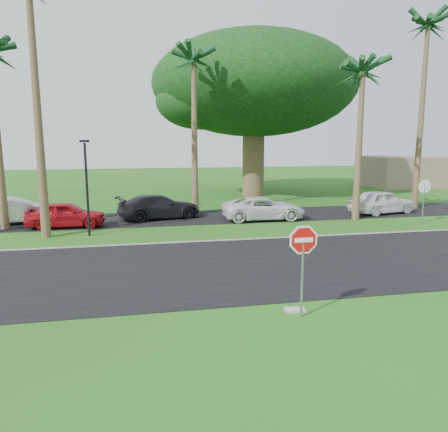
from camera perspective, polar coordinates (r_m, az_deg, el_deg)
name	(u,v)px	position (r m, az deg, el deg)	size (l,w,h in m)	color
ground	(253,282)	(14.61, 3.82, -8.64)	(120.00, 120.00, 0.00)	#234C13
road	(239,265)	(16.46, 1.97, -6.44)	(120.00, 8.00, 0.02)	black
parking_strip	(199,217)	(26.52, -3.32, -0.14)	(120.00, 5.00, 0.02)	black
curb	(219,241)	(20.28, -0.70, -3.22)	(120.00, 0.12, 0.06)	gray
stop_sign_near	(303,252)	(11.53, 10.28, -4.66)	(1.05, 0.07, 2.62)	gray
stop_sign_far	(424,192)	(26.66, 24.69, 2.85)	(1.05, 0.07, 2.62)	gray
palm_center	(194,64)	(27.96, -3.99, 19.22)	(5.00, 5.00, 10.50)	brown
palm_right_near	(363,75)	(26.81, 17.67, 17.09)	(5.00, 5.00, 9.50)	brown
palm_right_far	(428,30)	(33.05, 25.08, 21.17)	(5.00, 5.00, 13.00)	brown
canopy_tree	(254,86)	(36.91, 3.96, 16.62)	(16.50, 16.50, 13.12)	brown
streetlight_right	(87,182)	(22.06, -17.51, 4.29)	(0.45, 0.25, 4.64)	black
building_far	(415,171)	(48.22, 23.67, 5.38)	(10.00, 6.00, 3.00)	gray
car_silver	(17,211)	(26.90, -25.46, 0.58)	(1.53, 4.40, 1.45)	silver
car_red	(66,215)	(24.78, -19.96, 0.16)	(1.64, 4.08, 1.39)	#A90E17
car_dark	(159,207)	(26.14, -8.47, 1.17)	(1.99, 4.89, 1.42)	black
car_minivan	(264,208)	(25.66, 5.19, 0.98)	(2.22, 4.82, 1.34)	silver
car_pickup	(382,202)	(29.40, 19.91, 1.73)	(1.78, 4.41, 1.50)	white
utility_slab	(295,310)	(12.43, 9.26, -12.01)	(0.55, 0.35, 0.06)	#A7A69F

